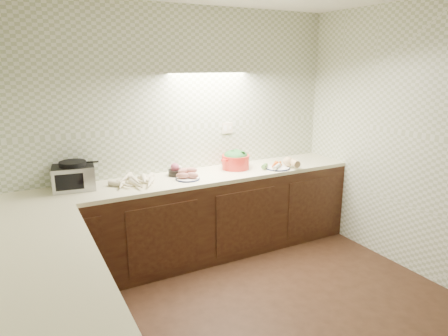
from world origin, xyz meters
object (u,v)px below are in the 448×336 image
toaster_oven (74,176)px  parsnip_pile (134,182)px  onion_bowl (176,171)px  sweet_potato_plate (187,175)px  veg_plate (282,164)px  dutch_oven (236,159)px

toaster_oven → parsnip_pile: bearing=-9.6°
toaster_oven → onion_bowl: (1.00, -0.01, -0.07)m
sweet_potato_plate → veg_plate: size_ratio=0.60×
veg_plate → sweet_potato_plate: bearing=175.0°
dutch_oven → sweet_potato_plate: bearing=177.8°
onion_bowl → dutch_oven: dutch_oven is taller
sweet_potato_plate → veg_plate: (1.09, -0.10, 0.00)m
dutch_oven → veg_plate: 0.52m
parsnip_pile → onion_bowl: (0.49, 0.15, 0.01)m
toaster_oven → veg_plate: 2.16m
parsnip_pile → dutch_oven: size_ratio=1.19×
parsnip_pile → dutch_oven: (1.17, 0.10, 0.07)m
parsnip_pile → veg_plate: 1.63m
toaster_oven → onion_bowl: size_ratio=2.36×
onion_bowl → veg_plate: onion_bowl is taller
dutch_oven → veg_plate: (0.46, -0.23, -0.06)m
onion_bowl → sweet_potato_plate: bearing=-75.8°
parsnip_pile → onion_bowl: bearing=16.7°
toaster_oven → veg_plate: toaster_oven is taller
sweet_potato_plate → onion_bowl: onion_bowl is taller
dutch_oven → veg_plate: bearing=-40.6°
sweet_potato_plate → onion_bowl: size_ratio=1.47×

